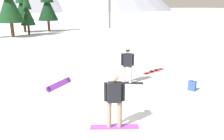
% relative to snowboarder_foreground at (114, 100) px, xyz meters
% --- Properties ---
extents(ground_plane, '(800.00, 800.00, 0.00)m').
position_rel_snowboarder_foreground_xyz_m(ground_plane, '(-0.31, 0.51, -0.93)').
color(ground_plane, silver).
extents(snowboarder_foreground, '(1.50, 0.83, 1.76)m').
position_rel_snowboarder_foreground_xyz_m(snowboarder_foreground, '(0.00, 0.00, 0.00)').
color(snowboarder_foreground, '#993FD8').
rests_on(snowboarder_foreground, ground_plane).
extents(snowboarder_midground, '(1.50, 1.00, 1.76)m').
position_rel_snowboarder_foreground_xyz_m(snowboarder_midground, '(2.29, 3.51, -0.00)').
color(snowboarder_midground, black).
rests_on(snowboarder_midground, ground_plane).
extents(loose_snowboard_far_spare, '(1.77, 0.82, 0.09)m').
position_rel_snowboarder_foreground_xyz_m(loose_snowboard_far_spare, '(4.64, 4.67, -0.91)').
color(loose_snowboard_far_spare, red).
rests_on(loose_snowboard_far_spare, ground_plane).
extents(loose_snowboard_near_right, '(1.45, 1.27, 0.24)m').
position_rel_snowboarder_foreground_xyz_m(loose_snowboard_near_right, '(-0.86, 4.36, -0.80)').
color(loose_snowboard_near_right, '#993FD8').
rests_on(loose_snowboard_near_right, ground_plane).
extents(backpack_blue, '(0.35, 0.38, 0.47)m').
position_rel_snowboarder_foreground_xyz_m(backpack_blue, '(4.49, 1.47, -0.72)').
color(backpack_blue, '#2D4C9E').
rests_on(backpack_blue, ground_plane).
extents(pine_tree_short, '(3.07, 3.07, 7.97)m').
position_rel_snowboarder_foreground_xyz_m(pine_tree_short, '(-2.55, 24.07, 3.41)').
color(pine_tree_short, '#472D19').
rests_on(pine_tree_short, ground_plane).
extents(pine_tree_broad, '(2.84, 2.84, 7.12)m').
position_rel_snowboarder_foreground_xyz_m(pine_tree_broad, '(-0.86, 29.35, 2.95)').
color(pine_tree_broad, '#472D19').
rests_on(pine_tree_broad, ground_plane).
extents(pine_tree_tall, '(1.87, 1.87, 5.68)m').
position_rel_snowboarder_foreground_xyz_m(pine_tree_tall, '(-0.57, 25.86, 2.16)').
color(pine_tree_tall, '#472D19').
rests_on(pine_tree_tall, ground_plane).
extents(pine_tree_twin, '(2.92, 2.92, 7.31)m').
position_rel_snowboarder_foreground_xyz_m(pine_tree_twin, '(2.48, 28.81, 3.05)').
color(pine_tree_twin, '#472D19').
rests_on(pine_tree_twin, ground_plane).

